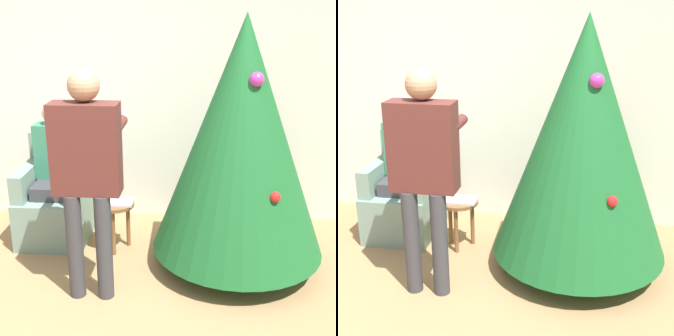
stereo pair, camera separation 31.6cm
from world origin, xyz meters
The scene contains 7 objects.
wall_back centered at (0.00, 2.23, 1.35)m, with size 8.00×0.06×2.70m.
christmas_tree centered at (1.08, 1.29, 1.09)m, with size 1.39×1.39×2.03m.
armchair centered at (-0.55, 1.70, 0.34)m, with size 0.61×0.75×0.94m.
person_seated centered at (-0.55, 1.67, 0.69)m, with size 0.36×0.46×1.26m.
person_standing centered at (-0.02, 0.77, 1.01)m, with size 0.48×0.57×1.67m.
side_stool centered at (0.04, 1.45, 0.36)m, with size 0.34×0.34×0.44m.
laptop centered at (0.04, 1.45, 0.45)m, with size 0.32×0.21×0.02m.
Camera 1 is at (0.77, -2.26, 2.05)m, focal length 50.00 mm.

